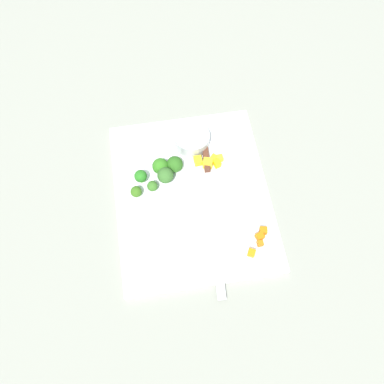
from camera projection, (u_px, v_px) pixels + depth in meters
name	position (u px, v px, depth m)	size (l,w,h in m)	color
ground_plane	(192.00, 196.00, 0.93)	(4.00, 4.00, 0.00)	gray
cutting_board	(192.00, 195.00, 0.92)	(0.43, 0.35, 0.01)	white
prep_bowl	(192.00, 139.00, 0.96)	(0.09, 0.09, 0.04)	#BBBEBF
chef_knife	(210.00, 192.00, 0.91)	(0.37, 0.04, 0.02)	silver
carrot_dice_0	(260.00, 243.00, 0.86)	(0.01, 0.01, 0.01)	orange
carrot_dice_1	(260.00, 236.00, 0.86)	(0.02, 0.02, 0.01)	orange
carrot_dice_2	(252.00, 253.00, 0.85)	(0.02, 0.02, 0.01)	orange
carrot_dice_3	(263.00, 231.00, 0.87)	(0.02, 0.02, 0.01)	orange
pepper_dice_0	(198.00, 161.00, 0.94)	(0.02, 0.02, 0.02)	yellow
pepper_dice_1	(219.00, 158.00, 0.95)	(0.02, 0.02, 0.01)	yellow
pepper_dice_2	(208.00, 163.00, 0.94)	(0.02, 0.02, 0.02)	yellow
pepper_dice_3	(217.00, 164.00, 0.94)	(0.02, 0.01, 0.02)	yellow
pepper_dice_4	(214.00, 158.00, 0.95)	(0.01, 0.02, 0.01)	yellow
broccoli_floret_0	(136.00, 192.00, 0.90)	(0.03, 0.03, 0.03)	#81B765
broccoli_floret_1	(152.00, 186.00, 0.91)	(0.02, 0.02, 0.03)	#88BA63
broccoli_floret_2	(141.00, 176.00, 0.91)	(0.03, 0.03, 0.04)	#83C061
broccoli_floret_3	(165.00, 175.00, 0.91)	(0.04, 0.04, 0.04)	#8BAF67
broccoli_floret_4	(160.00, 166.00, 0.93)	(0.04, 0.04, 0.04)	#95B356
broccoli_floret_5	(175.00, 164.00, 0.93)	(0.04, 0.04, 0.04)	#87B067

